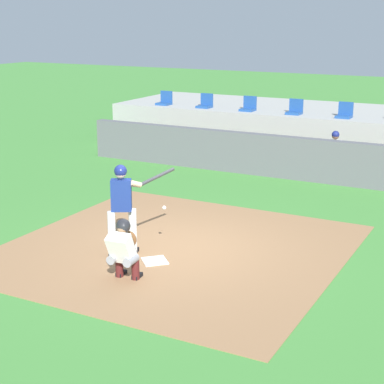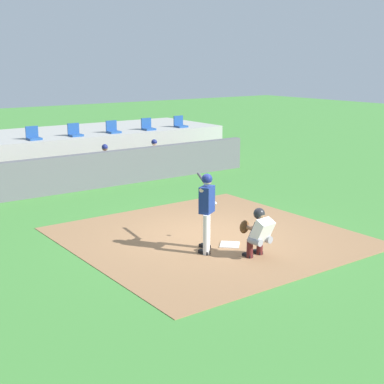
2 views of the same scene
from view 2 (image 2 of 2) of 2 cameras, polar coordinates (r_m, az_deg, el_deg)
ground_plane at (r=13.65m, az=1.74°, el=-4.64°), size 80.00×80.00×0.00m
dirt_infield at (r=13.65m, az=1.74°, el=-4.62°), size 6.40×6.40×0.01m
home_plate at (r=13.05m, az=3.90°, el=-5.41°), size 0.62×0.62×0.02m
batter_at_plate at (r=12.35m, az=1.51°, el=-1.57°), size 0.81×1.30×1.80m
catcher_crouched at (r=12.16m, az=6.81°, el=-4.00°), size 0.51×1.83×1.13m
dugout_wall at (r=18.89m, az=-10.43°, el=2.13°), size 13.00×0.30×1.20m
dugout_bench at (r=19.85m, az=-11.65°, el=1.51°), size 11.80×0.44×0.45m
dugout_player_0 at (r=20.09m, az=-8.73°, el=3.08°), size 0.49×0.70×1.30m
dugout_player_1 at (r=21.11m, az=-3.70°, el=3.71°), size 0.49×0.70×1.30m
stands_platform at (r=22.86m, az=-15.28°, el=4.07°), size 15.00×4.40×1.40m
stadium_seat_3 at (r=21.05m, az=-15.99°, el=5.56°), size 0.46×0.46×0.48m
stadium_seat_4 at (r=21.66m, az=-11.95°, el=5.99°), size 0.46×0.46×0.48m
stadium_seat_5 at (r=22.37m, az=-8.14°, el=6.38°), size 0.46×0.46×0.48m
stadium_seat_6 at (r=23.17m, az=-4.57°, el=6.71°), size 0.46×0.46×0.48m
stadium_seat_7 at (r=24.05m, az=-1.25°, el=7.00°), size 0.46×0.46×0.48m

